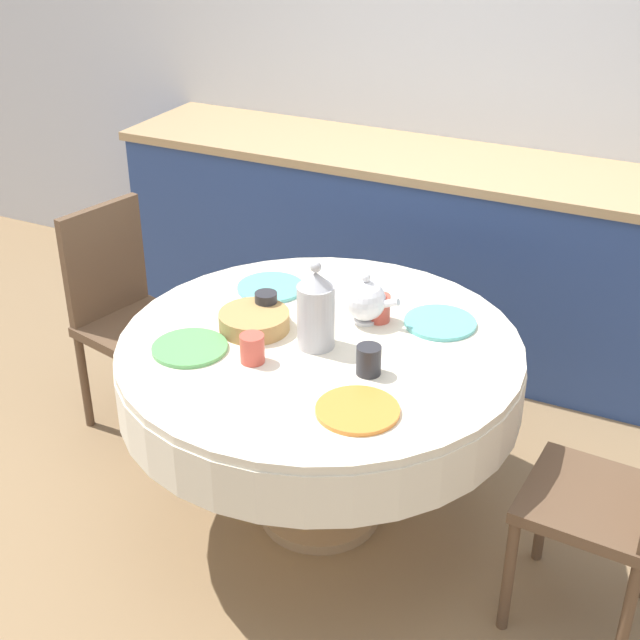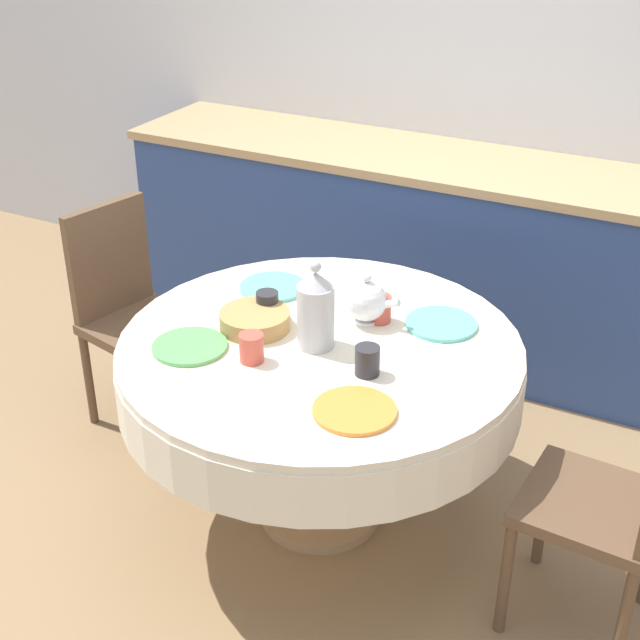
{
  "view_description": "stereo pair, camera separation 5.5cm",
  "coord_description": "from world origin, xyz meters",
  "px_view_note": "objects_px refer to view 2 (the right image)",
  "views": [
    {
      "loc": [
        1.12,
        -2.28,
        2.19
      ],
      "look_at": [
        0.0,
        0.0,
        0.81
      ],
      "focal_mm": 50.0,
      "sensor_mm": 36.0,
      "label": 1
    },
    {
      "loc": [
        1.17,
        -2.26,
        2.19
      ],
      "look_at": [
        0.0,
        0.0,
        0.81
      ],
      "focal_mm": 50.0,
      "sensor_mm": 36.0,
      "label": 2
    }
  ],
  "objects_px": {
    "chair_left": "(621,495)",
    "chair_right": "(130,306)",
    "coffee_carafe": "(316,310)",
    "teapot": "(367,301)"
  },
  "relations": [
    {
      "from": "chair_left",
      "to": "chair_right",
      "type": "height_order",
      "value": "same"
    },
    {
      "from": "chair_right",
      "to": "coffee_carafe",
      "type": "xyz_separation_m",
      "value": [
        0.99,
        -0.26,
        0.34
      ]
    },
    {
      "from": "chair_left",
      "to": "coffee_carafe",
      "type": "relative_size",
      "value": 3.08
    },
    {
      "from": "chair_left",
      "to": "chair_right",
      "type": "relative_size",
      "value": 1.0
    },
    {
      "from": "coffee_carafe",
      "to": "teapot",
      "type": "distance_m",
      "value": 0.24
    },
    {
      "from": "chair_right",
      "to": "coffee_carafe",
      "type": "relative_size",
      "value": 3.08
    },
    {
      "from": "coffee_carafe",
      "to": "teapot",
      "type": "xyz_separation_m",
      "value": [
        0.08,
        0.22,
        -0.05
      ]
    },
    {
      "from": "chair_left",
      "to": "chair_right",
      "type": "distance_m",
      "value": 2.03
    },
    {
      "from": "chair_right",
      "to": "teapot",
      "type": "relative_size",
      "value": 4.79
    },
    {
      "from": "coffee_carafe",
      "to": "teapot",
      "type": "bearing_deg",
      "value": 70.3
    }
  ]
}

